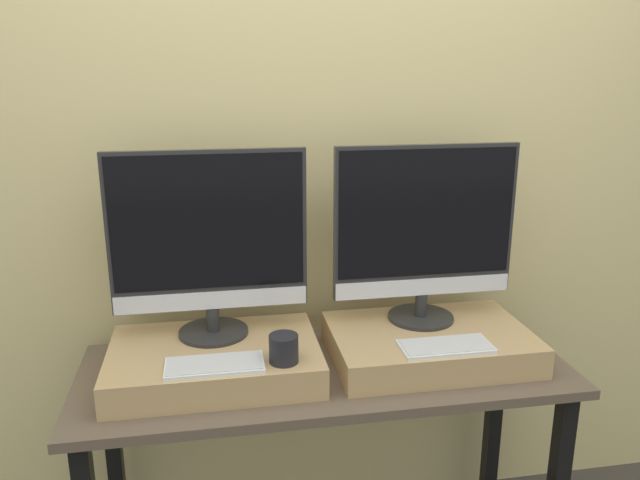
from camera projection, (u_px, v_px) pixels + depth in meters
The scene contains 9 objects.
wall_back at pixel (307, 177), 2.13m from camera, with size 8.00×0.04×2.60m.
workbench at pixel (325, 395), 1.97m from camera, with size 1.51×0.57×0.77m.
wooden_riser_left at pixel (215, 361), 1.88m from camera, with size 0.62×0.42×0.09m.
monitor_left at pixel (209, 240), 1.87m from camera, with size 0.59×0.22×0.58m.
keyboard_left at pixel (215, 365), 1.73m from camera, with size 0.27×0.13×0.01m.
mug at pixel (284, 349), 1.76m from camera, with size 0.08×0.08×0.08m.
wooden_riser_right at pixel (429, 344), 1.99m from camera, with size 0.62×0.42×0.09m.
monitor_right at pixel (425, 229), 1.98m from camera, with size 0.59×0.22×0.58m.
keyboard_right at pixel (446, 346), 1.85m from camera, with size 0.27×0.13×0.01m.
Camera 1 is at (-0.33, -1.45, 1.68)m, focal length 35.00 mm.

